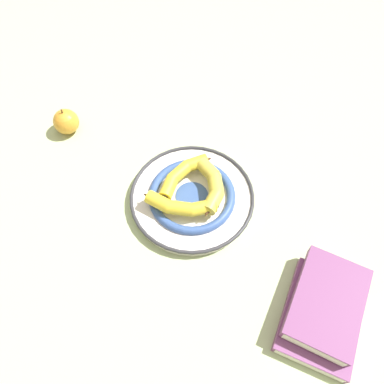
{
  "coord_description": "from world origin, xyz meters",
  "views": [
    {
      "loc": [
        0.38,
        0.24,
        0.81
      ],
      "look_at": [
        -0.01,
        -0.02,
        0.04
      ],
      "focal_mm": 35.0,
      "sensor_mm": 36.0,
      "label": 1
    }
  ],
  "objects_px": {
    "banana_c": "(179,206)",
    "book_stack": "(324,310)",
    "decorative_bowl": "(192,197)",
    "banana_b": "(183,173)",
    "banana_a": "(212,186)",
    "apple": "(66,122)"
  },
  "relations": [
    {
      "from": "book_stack",
      "to": "apple",
      "type": "relative_size",
      "value": 2.97
    },
    {
      "from": "decorative_bowl",
      "to": "banana_b",
      "type": "distance_m",
      "value": 0.06
    },
    {
      "from": "decorative_bowl",
      "to": "banana_b",
      "type": "bearing_deg",
      "value": -120.58
    },
    {
      "from": "banana_b",
      "to": "banana_a",
      "type": "bearing_deg",
      "value": 104.41
    },
    {
      "from": "banana_c",
      "to": "book_stack",
      "type": "bearing_deg",
      "value": -29.11
    },
    {
      "from": "banana_b",
      "to": "book_stack",
      "type": "bearing_deg",
      "value": 85.04
    },
    {
      "from": "book_stack",
      "to": "apple",
      "type": "xyz_separation_m",
      "value": [
        -0.08,
        -0.79,
        0.0
      ]
    },
    {
      "from": "banana_a",
      "to": "decorative_bowl",
      "type": "bearing_deg",
      "value": 93.82
    },
    {
      "from": "banana_a",
      "to": "banana_b",
      "type": "bearing_deg",
      "value": 55.59
    },
    {
      "from": "decorative_bowl",
      "to": "apple",
      "type": "relative_size",
      "value": 3.77
    },
    {
      "from": "book_stack",
      "to": "apple",
      "type": "height_order",
      "value": "apple"
    },
    {
      "from": "book_stack",
      "to": "banana_b",
      "type": "bearing_deg",
      "value": -112.83
    },
    {
      "from": "banana_a",
      "to": "apple",
      "type": "xyz_separation_m",
      "value": [
        0.03,
        -0.45,
        -0.02
      ]
    },
    {
      "from": "book_stack",
      "to": "decorative_bowl",
      "type": "bearing_deg",
      "value": -110.67
    },
    {
      "from": "banana_c",
      "to": "book_stack",
      "type": "relative_size",
      "value": 0.71
    },
    {
      "from": "banana_b",
      "to": "book_stack",
      "type": "relative_size",
      "value": 0.72
    },
    {
      "from": "banana_a",
      "to": "banana_b",
      "type": "distance_m",
      "value": 0.08
    },
    {
      "from": "banana_a",
      "to": "apple",
      "type": "bearing_deg",
      "value": 54.89
    },
    {
      "from": "decorative_bowl",
      "to": "banana_c",
      "type": "relative_size",
      "value": 1.78
    },
    {
      "from": "banana_a",
      "to": "banana_c",
      "type": "relative_size",
      "value": 0.81
    },
    {
      "from": "banana_c",
      "to": "book_stack",
      "type": "height_order",
      "value": "banana_c"
    },
    {
      "from": "banana_b",
      "to": "book_stack",
      "type": "height_order",
      "value": "banana_b"
    }
  ]
}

